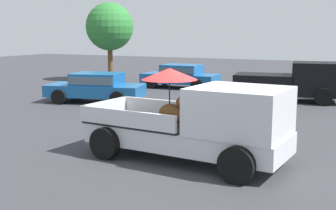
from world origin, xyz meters
TOP-DOWN VIEW (x-y plane):
  - ground_plane at (0.00, 0.00)m, footprint 80.00×80.00m
  - pickup_truck_main at (0.46, -0.04)m, footprint 5.18×2.58m
  - pickup_truck_red at (0.58, 10.66)m, footprint 5.01×2.71m
  - parked_sedan_near at (-5.91, 12.68)m, footprint 4.34×2.06m
  - parked_sedan_far at (-7.23, 6.38)m, footprint 4.59×2.72m
  - tree_by_lot at (-11.80, 14.43)m, footprint 3.09×3.09m

SIDE VIEW (x-z plane):
  - ground_plane at x=0.00m, z-range 0.00..0.00m
  - parked_sedan_near at x=-5.91m, z-range 0.08..1.41m
  - parked_sedan_far at x=-7.23m, z-range 0.08..1.41m
  - pickup_truck_red at x=0.58m, z-range -0.03..1.77m
  - pickup_truck_main at x=0.46m, z-range -0.15..2.12m
  - tree_by_lot at x=-11.80m, z-range 0.95..5.99m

